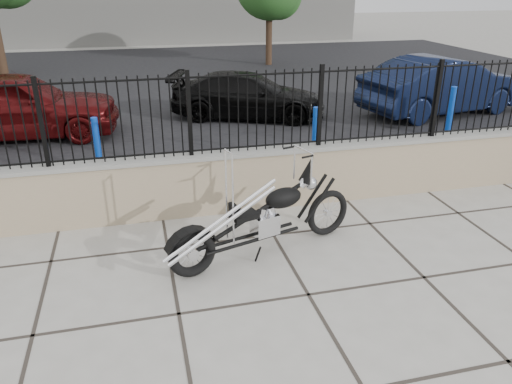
{
  "coord_description": "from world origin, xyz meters",
  "views": [
    {
      "loc": [
        -1.75,
        -4.55,
        3.4
      ],
      "look_at": [
        -0.3,
        1.32,
        0.78
      ],
      "focal_mm": 35.0,
      "sensor_mm": 36.0,
      "label": 1
    }
  ],
  "objects_px": {
    "chopper_motorcycle": "(262,201)",
    "car_black": "(248,95)",
    "car_blue": "(443,85)",
    "car_red": "(15,105)"
  },
  "relations": [
    {
      "from": "car_red",
      "to": "car_blue",
      "type": "distance_m",
      "value": 10.58
    },
    {
      "from": "car_red",
      "to": "car_black",
      "type": "height_order",
      "value": "car_red"
    },
    {
      "from": "car_blue",
      "to": "car_black",
      "type": "bearing_deg",
      "value": 70.05
    },
    {
      "from": "car_red",
      "to": "car_blue",
      "type": "height_order",
      "value": "car_red"
    },
    {
      "from": "car_black",
      "to": "chopper_motorcycle",
      "type": "bearing_deg",
      "value": -170.73
    },
    {
      "from": "car_black",
      "to": "car_blue",
      "type": "height_order",
      "value": "car_blue"
    },
    {
      "from": "chopper_motorcycle",
      "to": "car_black",
      "type": "xyz_separation_m",
      "value": [
        1.41,
        6.9,
        -0.21
      ]
    },
    {
      "from": "car_black",
      "to": "car_blue",
      "type": "xyz_separation_m",
      "value": [
        5.11,
        -0.82,
        0.17
      ]
    },
    {
      "from": "chopper_motorcycle",
      "to": "car_red",
      "type": "bearing_deg",
      "value": 105.07
    },
    {
      "from": "chopper_motorcycle",
      "to": "car_black",
      "type": "distance_m",
      "value": 7.04
    }
  ]
}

